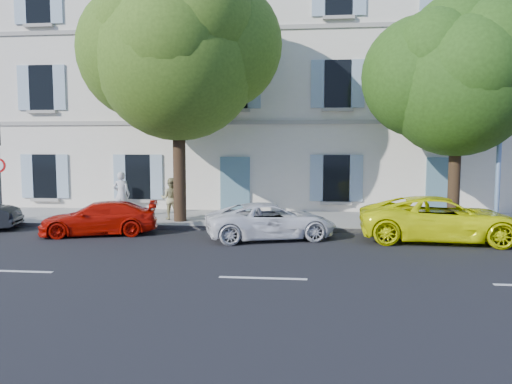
# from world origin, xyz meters

# --- Properties ---
(ground) EXTENTS (90.00, 90.00, 0.00)m
(ground) POSITION_xyz_m (0.00, 0.00, 0.00)
(ground) COLOR black
(sidewalk) EXTENTS (36.00, 4.50, 0.15)m
(sidewalk) POSITION_xyz_m (0.00, 4.45, 0.07)
(sidewalk) COLOR #A09E96
(sidewalk) RESTS_ON ground
(kerb) EXTENTS (36.00, 0.16, 0.16)m
(kerb) POSITION_xyz_m (0.00, 2.28, 0.08)
(kerb) COLOR #9E998E
(kerb) RESTS_ON ground
(building) EXTENTS (28.00, 7.00, 12.00)m
(building) POSITION_xyz_m (0.00, 10.20, 6.00)
(building) COLOR silver
(building) RESTS_ON ground
(car_red_coupe) EXTENTS (4.12, 2.56, 1.11)m
(car_red_coupe) POSITION_xyz_m (-5.99, 0.97, 0.56)
(car_red_coupe) COLOR #BF1005
(car_red_coupe) RESTS_ON ground
(car_white_coupe) EXTENTS (4.57, 3.10, 1.16)m
(car_white_coupe) POSITION_xyz_m (-0.19, 0.83, 0.58)
(car_white_coupe) COLOR white
(car_white_coupe) RESTS_ON ground
(car_yellow_supercar) EXTENTS (5.19, 2.65, 1.40)m
(car_yellow_supercar) POSITION_xyz_m (5.17, 0.98, 0.70)
(car_yellow_supercar) COLOR #F2F80A
(car_yellow_supercar) RESTS_ON ground
(tree_left) EXTENTS (6.03, 6.03, 9.35)m
(tree_left) POSITION_xyz_m (-3.81, 3.30, 6.17)
(tree_left) COLOR #3A2819
(tree_left) RESTS_ON sidewalk
(tree_right) EXTENTS (5.02, 5.02, 7.73)m
(tree_right) POSITION_xyz_m (6.09, 3.07, 5.11)
(tree_right) COLOR #3A2819
(tree_right) RESTS_ON sidewalk
(street_lamp) EXTENTS (0.35, 1.75, 8.16)m
(street_lamp) POSITION_xyz_m (7.40, 2.48, 4.77)
(street_lamp) COLOR #7293BF
(street_lamp) RESTS_ON sidewalk
(pedestrian_a) EXTENTS (0.70, 0.49, 1.81)m
(pedestrian_a) POSITION_xyz_m (-6.41, 4.11, 1.06)
(pedestrian_a) COLOR silver
(pedestrian_a) RESTS_ON sidewalk
(pedestrian_b) EXTENTS (0.82, 0.65, 1.60)m
(pedestrian_b) POSITION_xyz_m (-4.28, 3.71, 0.95)
(pedestrian_b) COLOR tan
(pedestrian_b) RESTS_ON sidewalk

